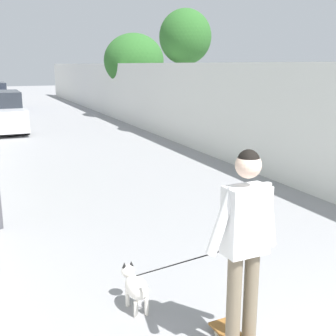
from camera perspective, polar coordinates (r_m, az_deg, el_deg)
The scene contains 7 objects.
ground_plane at distance 15.71m, azimuth -12.95°, elevation 3.92°, with size 80.00×80.00×0.00m, color gray.
fence_right at distance 14.63m, azimuth 1.09°, elevation 8.69°, with size 48.00×0.30×2.60m, color silver.
tree_right_near at distance 21.43m, azimuth -4.55°, elevation 13.97°, with size 2.89×2.89×4.02m.
tree_right_mid at distance 15.84m, azimuth 2.30°, elevation 16.87°, with size 1.84×1.84×4.46m.
person_skateboarder at distance 3.76m, azimuth 10.21°, elevation -8.66°, with size 0.23×0.71×1.79m.
dog at distance 4.72m, azimuth -4.32°, elevation -15.27°, with size 1.34×0.76×1.06m.
car_near at distance 18.11m, azimuth -21.35°, elevation 6.87°, with size 4.34×1.80×1.54m.
Camera 1 is at (-1.25, 2.81, 2.55)m, focal length 45.90 mm.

